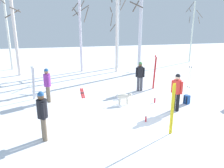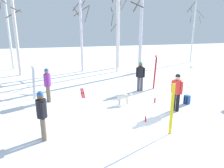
% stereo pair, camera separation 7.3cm
% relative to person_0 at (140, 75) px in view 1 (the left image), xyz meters
% --- Properties ---
extents(ground_plane, '(60.00, 60.00, 0.00)m').
position_rel_person_0_xyz_m(ground_plane, '(-1.35, -4.34, -0.98)').
color(ground_plane, white).
extents(person_0, '(0.49, 0.34, 1.72)m').
position_rel_person_0_xyz_m(person_0, '(0.00, 0.00, 0.00)').
color(person_0, '#4C4C56').
rests_on(person_0, ground_plane).
extents(person_1, '(0.34, 0.51, 1.72)m').
position_rel_person_0_xyz_m(person_1, '(-5.15, -4.30, 0.00)').
color(person_1, '#72604C').
rests_on(person_1, ground_plane).
extents(person_2, '(0.34, 0.50, 1.72)m').
position_rel_person_0_xyz_m(person_2, '(-5.13, -0.55, 0.00)').
color(person_2, '#72604C').
rests_on(person_2, ground_plane).
extents(person_3, '(0.36, 0.43, 1.72)m').
position_rel_person_0_xyz_m(person_3, '(0.46, -3.18, 0.00)').
color(person_3, black).
rests_on(person_3, ground_plane).
extents(dog, '(0.90, 0.25, 0.57)m').
position_rel_person_0_xyz_m(dog, '(-1.54, -1.85, -0.59)').
color(dog, beige).
rests_on(dog, ground_plane).
extents(ski_pair_planted_0, '(0.07, 0.26, 2.04)m').
position_rel_person_0_xyz_m(ski_pair_planted_0, '(0.99, 0.16, 0.03)').
color(ski_pair_planted_0, red).
rests_on(ski_pair_planted_0, ground_plane).
extents(ski_pair_planted_1, '(0.14, 0.03, 1.88)m').
position_rel_person_0_xyz_m(ski_pair_planted_1, '(-0.81, -5.01, -0.05)').
color(ski_pair_planted_1, yellow).
rests_on(ski_pair_planted_1, ground_plane).
extents(ski_pair_planted_2, '(0.22, 0.04, 1.75)m').
position_rel_person_0_xyz_m(ski_pair_planted_2, '(-5.85, 0.04, -0.11)').
color(ski_pair_planted_2, white).
rests_on(ski_pair_planted_2, ground_plane).
extents(ski_pair_lying_0, '(0.26, 1.79, 0.05)m').
position_rel_person_0_xyz_m(ski_pair_lying_0, '(-3.32, 0.40, -0.97)').
color(ski_pair_lying_0, red).
rests_on(ski_pair_lying_0, ground_plane).
extents(ski_poles_0, '(0.07, 0.27, 1.37)m').
position_rel_person_0_xyz_m(ski_poles_0, '(3.10, -0.27, -0.25)').
color(ski_poles_0, '#B2B2BC').
rests_on(ski_poles_0, ground_plane).
extents(backpack_0, '(0.33, 0.31, 0.44)m').
position_rel_person_0_xyz_m(backpack_0, '(1.47, -2.54, -0.77)').
color(backpack_0, '#1E4C99').
rests_on(backpack_0, ground_plane).
extents(water_bottle_0, '(0.07, 0.07, 0.23)m').
position_rel_person_0_xyz_m(water_bottle_0, '(-1.28, -3.89, -0.87)').
color(water_bottle_0, red).
rests_on(water_bottle_0, ground_plane).
extents(water_bottle_1, '(0.08, 0.08, 0.25)m').
position_rel_person_0_xyz_m(water_bottle_1, '(0.00, -2.03, -0.86)').
color(water_bottle_1, red).
rests_on(water_bottle_1, ground_plane).
extents(birch_tree_0, '(1.34, 1.17, 7.99)m').
position_rel_person_0_xyz_m(birch_tree_0, '(-8.41, 8.46, 3.16)').
color(birch_tree_0, silver).
rests_on(birch_tree_0, ground_plane).
extents(birch_tree_1, '(1.41, 1.46, 7.55)m').
position_rel_person_0_xyz_m(birch_tree_1, '(-7.46, 5.97, 2.94)').
color(birch_tree_1, silver).
rests_on(birch_tree_1, ground_plane).
extents(birch_tree_2, '(1.43, 1.36, 6.85)m').
position_rel_person_0_xyz_m(birch_tree_2, '(-2.65, 6.21, 2.59)').
color(birch_tree_2, silver).
rests_on(birch_tree_2, ground_plane).
extents(birch_tree_3, '(1.14, 1.07, 5.93)m').
position_rel_person_0_xyz_m(birch_tree_3, '(0.09, 5.38, 1.99)').
color(birch_tree_3, silver).
rests_on(birch_tree_3, ground_plane).
extents(birch_tree_4, '(1.40, 1.21, 7.41)m').
position_rel_person_0_xyz_m(birch_tree_4, '(0.58, 6.91, 2.87)').
color(birch_tree_4, silver).
rests_on(birch_tree_4, ground_plane).
extents(birch_tree_5, '(0.97, 1.50, 6.91)m').
position_rel_person_0_xyz_m(birch_tree_5, '(1.68, 4.46, 2.60)').
color(birch_tree_5, silver).
rests_on(birch_tree_5, ground_plane).
extents(birch_tree_6, '(1.48, 1.49, 6.00)m').
position_rel_person_0_xyz_m(birch_tree_6, '(8.65, 7.92, 2.19)').
color(birch_tree_6, silver).
rests_on(birch_tree_6, ground_plane).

